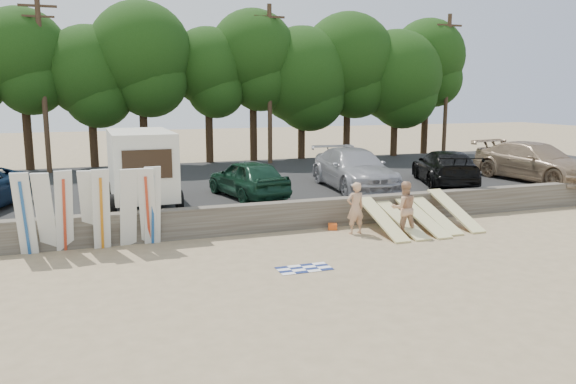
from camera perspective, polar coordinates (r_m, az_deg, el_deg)
name	(u,v)px	position (r m, az deg, el deg)	size (l,w,h in m)	color
ground	(366,247)	(17.89, 7.90, -5.53)	(120.00, 120.00, 0.00)	tan
seawall	(328,212)	(20.39, 4.05, -2.08)	(44.00, 0.50, 1.00)	#6B6356
parking_lot	(266,185)	(27.33, -2.27, 0.72)	(44.00, 14.50, 0.70)	#282828
treeline	(253,64)	(34.13, -3.55, 12.89)	(32.07, 6.41, 9.08)	#382616
utility_poles	(270,81)	(32.83, -1.87, 11.18)	(25.80, 0.26, 9.00)	#473321
box_trailer	(141,164)	(21.11, -14.70, 2.78)	(2.49, 4.33, 2.72)	silver
car_1	(248,178)	(22.14, -4.12, 1.40)	(1.79, 4.44, 1.51)	#133423
car_2	(354,169)	(24.28, 6.70, 2.34)	(2.38, 5.85, 1.70)	#9D9CA1
car_3	(445,167)	(26.31, 15.64, 2.45)	(2.15, 5.29, 1.53)	black
car_4	(535,162)	(28.75, 23.80, 2.83)	(2.50, 6.14, 1.78)	#977D60
surfboard_upright_0	(25,214)	(18.11, -25.19, -2.07)	(0.50, 0.06, 2.60)	silver
surfboard_upright_1	(45,213)	(18.12, -23.46, -1.99)	(0.50, 0.06, 2.60)	silver
surfboard_upright_2	(64,211)	(18.12, -21.79, -1.82)	(0.50, 0.06, 2.60)	silver
surfboard_upright_3	(89,209)	(18.23, -19.54, -1.67)	(0.50, 0.06, 2.60)	silver
surfboard_upright_4	(101,210)	(17.96, -18.44, -1.71)	(0.50, 0.06, 2.60)	silver
surfboard_upright_5	(128,208)	(18.05, -15.91, -1.57)	(0.50, 0.06, 2.60)	silver
surfboard_upright_6	(152,206)	(18.12, -13.61, -1.37)	(0.50, 0.06, 2.60)	silver
surfboard_upright_7	(148,207)	(18.09, -14.08, -1.46)	(0.50, 0.06, 2.60)	silver
surfboard_low_0	(382,219)	(19.55, 9.56, -2.69)	(0.56, 3.00, 0.07)	beige
surfboard_low_1	(401,219)	(19.97, 11.41, -2.73)	(0.56, 3.00, 0.07)	beige
surfboard_low_2	(422,217)	(20.35, 13.44, -2.51)	(0.56, 3.00, 0.07)	beige
surfboard_low_3	(434,214)	(20.87, 14.58, -2.14)	(0.56, 3.00, 0.07)	beige
surfboard_low_4	(455,210)	(21.39, 16.62, -1.76)	(0.56, 3.00, 0.07)	beige
beachgoer_a	(355,208)	(19.27, 6.86, -1.63)	(0.65, 0.43, 1.79)	tan
beachgoer_b	(404,208)	(19.40, 11.71, -1.62)	(0.90, 0.70, 1.84)	tan
cooler	(387,222)	(20.64, 9.98, -3.03)	(0.38, 0.30, 0.32)	#278F36
gear_bag	(333,227)	(19.92, 4.56, -3.53)	(0.30, 0.25, 0.22)	#E0541A
beach_towel	(304,268)	(15.58, 1.65, -7.77)	(1.50, 1.50, 0.00)	white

